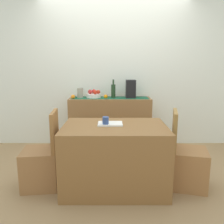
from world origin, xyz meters
TOP-DOWN VIEW (x-y plane):
  - ground_plane at (0.00, 0.00)m, footprint 6.40×6.40m
  - room_wall_rear at (0.00, 1.18)m, footprint 6.40×0.06m
  - sideboard_console at (-0.07, 0.92)m, footprint 1.36×0.42m
  - table_runner at (-0.07, 0.92)m, footprint 1.27×0.32m
  - fruit_bowl at (-0.35, 0.92)m, footprint 0.24×0.24m
  - apple_left at (-0.35, 0.98)m, footprint 0.07×0.07m
  - apple_rear at (-0.32, 0.87)m, footprint 0.07×0.07m
  - apple_right at (-0.40, 0.92)m, footprint 0.07×0.07m
  - apple_front at (-0.27, 0.93)m, footprint 0.07×0.07m
  - wine_bottle at (-0.02, 0.92)m, footprint 0.07×0.07m
  - coffee_maker at (0.27, 0.92)m, footprint 0.16×0.18m
  - ceramic_vase at (-0.57, 0.92)m, footprint 0.10×0.10m
  - orange_loose_far at (-0.14, 0.86)m, footprint 0.07×0.07m
  - orange_loose_near_bowl at (-0.67, 0.82)m, footprint 0.07×0.07m
  - dining_table at (-0.01, -0.38)m, footprint 1.17×0.78m
  - open_book at (-0.06, -0.34)m, footprint 0.28×0.21m
  - coffee_cup at (-0.11, -0.38)m, footprint 0.07×0.07m
  - chair_near_window at (-0.86, -0.38)m, footprint 0.44×0.44m
  - chair_by_corner at (0.84, -0.38)m, footprint 0.48×0.48m

SIDE VIEW (x-z plane):
  - ground_plane at x=0.00m, z-range -0.02..0.00m
  - chair_near_window at x=-0.86m, z-range -0.18..0.72m
  - chair_by_corner at x=0.84m, z-range -0.18..0.72m
  - dining_table at x=-0.01m, z-range 0.00..0.74m
  - sideboard_console at x=-0.07m, z-range 0.00..0.87m
  - open_book at x=-0.06m, z-range 0.74..0.76m
  - coffee_cup at x=-0.11m, z-range 0.74..0.84m
  - table_runner at x=-0.07m, z-range 0.87..0.88m
  - orange_loose_far at x=-0.14m, z-range 0.87..0.94m
  - orange_loose_near_bowl at x=-0.67m, z-range 0.87..0.94m
  - fruit_bowl at x=-0.35m, z-range 0.88..0.94m
  - ceramic_vase at x=-0.57m, z-range 0.87..1.04m
  - apple_front at x=-0.27m, z-range 0.94..1.01m
  - apple_rear at x=-0.32m, z-range 0.94..1.01m
  - apple_left at x=-0.35m, z-range 0.94..1.01m
  - apple_right at x=-0.40m, z-range 0.94..1.01m
  - wine_bottle at x=-0.02m, z-range 0.84..1.15m
  - coffee_maker at x=0.27m, z-range 0.87..1.17m
  - room_wall_rear at x=0.00m, z-range 0.00..2.70m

